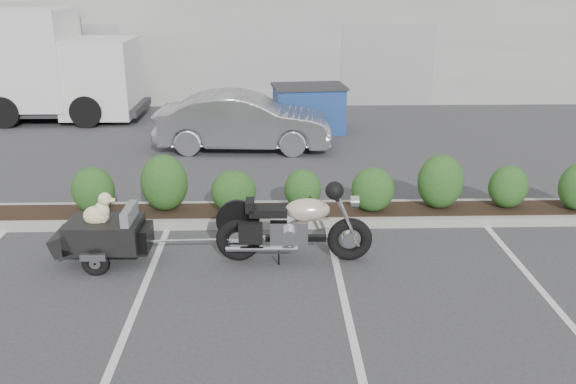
{
  "coord_description": "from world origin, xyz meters",
  "views": [
    {
      "loc": [
        0.28,
        -7.72,
        4.02
      ],
      "look_at": [
        0.52,
        1.47,
        0.75
      ],
      "focal_mm": 38.0,
      "sensor_mm": 36.0,
      "label": 1
    }
  ],
  "objects_px": {
    "dumpster": "(309,108)",
    "sedan": "(244,122)",
    "delivery_truck": "(20,67)",
    "pet_trailer": "(104,233)",
    "motorcycle": "(294,227)"
  },
  "relations": [
    {
      "from": "pet_trailer",
      "to": "sedan",
      "type": "relative_size",
      "value": 0.44
    },
    {
      "from": "dumpster",
      "to": "delivery_truck",
      "type": "distance_m",
      "value": 8.49
    },
    {
      "from": "dumpster",
      "to": "sedan",
      "type": "bearing_deg",
      "value": -139.71
    },
    {
      "from": "motorcycle",
      "to": "sedan",
      "type": "distance_m",
      "value": 6.29
    },
    {
      "from": "sedan",
      "to": "dumpster",
      "type": "distance_m",
      "value": 2.43
    },
    {
      "from": "motorcycle",
      "to": "dumpster",
      "type": "xyz_separation_m",
      "value": [
        0.68,
        7.98,
        0.1
      ]
    },
    {
      "from": "delivery_truck",
      "to": "pet_trailer",
      "type": "bearing_deg",
      "value": -63.34
    },
    {
      "from": "motorcycle",
      "to": "delivery_truck",
      "type": "distance_m",
      "value": 12.37
    },
    {
      "from": "sedan",
      "to": "dumpster",
      "type": "bearing_deg",
      "value": -40.24
    },
    {
      "from": "sedan",
      "to": "dumpster",
      "type": "height_order",
      "value": "sedan"
    },
    {
      "from": "sedan",
      "to": "delivery_truck",
      "type": "xyz_separation_m",
      "value": [
        -6.59,
        3.51,
        0.82
      ]
    },
    {
      "from": "sedan",
      "to": "delivery_truck",
      "type": "relative_size",
      "value": 0.61
    },
    {
      "from": "pet_trailer",
      "to": "dumpster",
      "type": "distance_m",
      "value": 8.68
    },
    {
      "from": "pet_trailer",
      "to": "delivery_truck",
      "type": "relative_size",
      "value": 0.27
    },
    {
      "from": "pet_trailer",
      "to": "delivery_truck",
      "type": "xyz_separation_m",
      "value": [
        -4.8,
        9.7,
        1.05
      ]
    }
  ]
}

